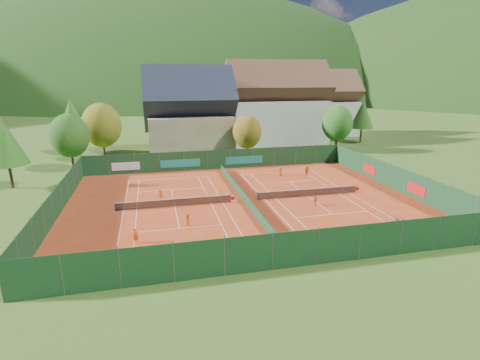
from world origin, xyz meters
The scene contains 33 objects.
ground centered at (0.00, 0.00, -0.02)m, with size 600.00×600.00×0.00m, color #34541A.
clay_pad centered at (0.00, 0.00, 0.01)m, with size 40.00×32.00×0.01m, color #A63618.
court_markings_left centered at (-8.00, 0.00, 0.01)m, with size 11.03×23.83×0.00m.
court_markings_right centered at (8.00, 0.00, 0.01)m, with size 11.03×23.83×0.00m.
tennis_net_left centered at (-7.85, 0.00, 0.51)m, with size 13.30×0.10×1.02m.
tennis_net_right centered at (8.15, 0.00, 0.51)m, with size 13.30×0.10×1.02m.
court_divider centered at (0.00, 0.00, 0.50)m, with size 0.03×28.80×1.00m.
fence_north centered at (-0.46, 15.99, 1.47)m, with size 40.00×0.10×3.00m.
fence_south centered at (0.00, -16.00, 1.50)m, with size 40.00×0.04×3.00m.
fence_west centered at (-20.00, 0.00, 1.50)m, with size 0.04×32.00×3.00m.
fence_east centered at (20.00, 0.05, 1.48)m, with size 0.09×32.00×3.00m.
chalet centered at (-3.00, 30.00, 6.62)m, with size 16.20×12.00×16.00m.
hotel_block_a centered at (16.00, 36.00, 7.38)m, with size 21.60×11.00×17.25m.
hotel_block_b centered at (30.00, 44.00, 6.62)m, with size 17.28×10.00×15.50m.
tree_west_front centered at (-22.00, 20.00, 5.39)m, with size 5.72×5.72×8.69m.
tree_west_mid centered at (-18.00, 26.00, 6.07)m, with size 6.44×6.44×9.78m.
tree_west_back centered at (-24.00, 34.00, 6.74)m, with size 5.60×5.60×10.00m.
tree_center centered at (6.00, 22.00, 4.72)m, with size 5.01×5.01×7.60m.
tree_east_front centered at (24.00, 24.00, 5.39)m, with size 5.72×5.72×8.69m.
tree_east_mid centered at (34.00, 32.00, 6.06)m, with size 5.04×5.04×9.00m.
tree_west_side centered at (-28.00, 12.00, 6.06)m, with size 5.04×5.04×9.00m.
tree_east_back centered at (26.00, 40.00, 6.74)m, with size 7.15×7.15×10.86m.
mountain_backdrop centered at (28.54, 233.48, -39.64)m, with size 820.00×530.00×242.00m.
ball_hopper centered at (12.73, -10.56, 0.56)m, with size 0.34×0.34×0.80m.
loose_ball_0 centered at (-7.58, -6.77, 0.03)m, with size 0.07×0.07×0.07m, color #CCD833.
loose_ball_1 centered at (3.20, -11.71, 0.03)m, with size 0.07×0.07×0.07m, color #CCD833.
loose_ball_2 centered at (1.94, 4.75, 0.03)m, with size 0.07×0.07×0.07m, color #CCD833.
player_left_near centered at (-11.93, -8.80, 0.70)m, with size 0.51×0.34×1.40m, color #D44F12.
player_left_mid centered at (-7.10, -5.96, 0.61)m, with size 0.59×0.46×1.21m, color orange.
player_left_far centered at (-9.45, 2.39, 0.69)m, with size 0.89×0.51×1.39m, color #DF5E13.
player_right_near centered at (7.40, -3.47, 0.60)m, with size 0.70×0.29×1.20m, color #DD4F13.
player_right_far_a centered at (7.79, 9.50, 0.69)m, with size 0.68×0.44×1.39m, color #CC4C12.
player_right_far_b centered at (11.50, 8.60, 0.76)m, with size 1.40×0.45×1.51m, color #E55D14.
Camera 1 is at (-10.04, -40.10, 14.24)m, focal length 28.00 mm.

